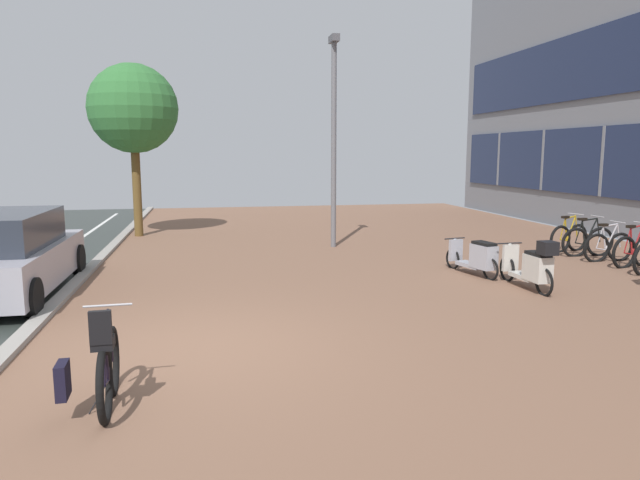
# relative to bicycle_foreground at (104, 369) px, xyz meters

# --- Properties ---
(ground) EXTENTS (21.00, 40.00, 0.13)m
(ground) POSITION_rel_bicycle_foreground_xyz_m (2.35, 1.58, -0.42)
(ground) COLOR #2B322E
(bicycle_foreground) EXTENTS (0.65, 1.41, 1.12)m
(bicycle_foreground) POSITION_rel_bicycle_foreground_xyz_m (0.00, 0.00, 0.00)
(bicycle_foreground) COLOR black
(bicycle_foreground) RESTS_ON ground
(bicycle_rack_02) EXTENTS (1.40, 0.48, 1.03)m
(bicycle_rack_02) POSITION_rel_bicycle_foreground_xyz_m (10.43, 5.26, -0.04)
(bicycle_rack_02) COLOR black
(bicycle_rack_02) RESTS_ON ground
(bicycle_rack_03) EXTENTS (1.36, 0.48, 0.97)m
(bicycle_rack_03) POSITION_rel_bicycle_foreground_xyz_m (10.31, 5.97, -0.06)
(bicycle_rack_03) COLOR black
(bicycle_rack_03) RESTS_ON ground
(bicycle_rack_04) EXTENTS (1.43, 0.48, 1.03)m
(bicycle_rack_04) POSITION_rel_bicycle_foreground_xyz_m (10.28, 6.67, -0.04)
(bicycle_rack_04) COLOR black
(bicycle_rack_04) RESTS_ON ground
(bicycle_rack_05) EXTENTS (1.34, 0.52, 1.01)m
(bicycle_rack_05) POSITION_rel_bicycle_foreground_xyz_m (10.24, 7.38, -0.05)
(bicycle_rack_05) COLOR black
(bicycle_rack_05) RESTS_ON ground
(scooter_near) EXTENTS (0.52, 1.77, 1.01)m
(scooter_near) POSITION_rel_bicycle_foreground_xyz_m (6.93, 3.68, 0.05)
(scooter_near) COLOR black
(scooter_near) RESTS_ON ground
(scooter_mid) EXTENTS (0.66, 1.70, 0.76)m
(scooter_mid) POSITION_rel_bicycle_foreground_xyz_m (6.53, 5.07, -0.01)
(scooter_mid) COLOR black
(scooter_mid) RESTS_ON ground
(parked_car_near) EXTENTS (1.94, 4.35, 1.49)m
(parked_car_near) POSITION_rel_bicycle_foreground_xyz_m (-2.52, 5.21, 0.32)
(parked_car_near) COLOR #A3A0AB
(parked_car_near) RESTS_ON ground
(lamp_post) EXTENTS (0.20, 0.52, 5.54)m
(lamp_post) POSITION_rel_bicycle_foreground_xyz_m (4.41, 9.29, 2.69)
(lamp_post) COLOR slate
(lamp_post) RESTS_ON ground
(street_tree) EXTENTS (2.65, 2.65, 5.17)m
(street_tree) POSITION_rel_bicycle_foreground_xyz_m (-1.02, 12.48, 3.42)
(street_tree) COLOR brown
(street_tree) RESTS_ON ground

